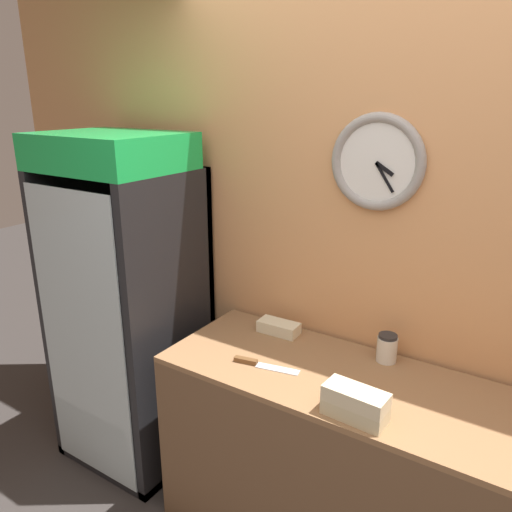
{
  "coord_description": "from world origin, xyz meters",
  "views": [
    {
      "loc": [
        0.5,
        -0.86,
        2.02
      ],
      "look_at": [
        -0.66,
        0.91,
        1.33
      ],
      "focal_mm": 35.0,
      "sensor_mm": 36.0,
      "label": 1
    }
  ],
  "objects_px": {
    "condiment_jar": "(387,348)",
    "sandwich_flat_left": "(279,327)",
    "beverage_cooler": "(133,288)",
    "chefs_knife": "(257,364)",
    "sandwich_stack_bottom": "(355,411)",
    "sandwich_stack_middle": "(356,397)"
  },
  "relations": [
    {
      "from": "condiment_jar",
      "to": "sandwich_flat_left",
      "type": "bearing_deg",
      "value": -177.19
    },
    {
      "from": "beverage_cooler",
      "to": "chefs_knife",
      "type": "distance_m",
      "value": 0.93
    },
    {
      "from": "condiment_jar",
      "to": "sandwich_stack_bottom",
      "type": "bearing_deg",
      "value": -84.82
    },
    {
      "from": "chefs_knife",
      "to": "condiment_jar",
      "type": "relative_size",
      "value": 2.34
    },
    {
      "from": "beverage_cooler",
      "to": "chefs_knife",
      "type": "relative_size",
      "value": 6.19
    },
    {
      "from": "sandwich_stack_middle",
      "to": "chefs_knife",
      "type": "xyz_separation_m",
      "value": [
        -0.5,
        0.12,
        -0.08
      ]
    },
    {
      "from": "sandwich_flat_left",
      "to": "chefs_knife",
      "type": "height_order",
      "value": "sandwich_flat_left"
    },
    {
      "from": "sandwich_stack_middle",
      "to": "sandwich_stack_bottom",
      "type": "bearing_deg",
      "value": 180.0
    },
    {
      "from": "sandwich_flat_left",
      "to": "condiment_jar",
      "type": "bearing_deg",
      "value": 2.81
    },
    {
      "from": "sandwich_stack_bottom",
      "to": "sandwich_flat_left",
      "type": "height_order",
      "value": "sandwich_stack_bottom"
    },
    {
      "from": "sandwich_stack_bottom",
      "to": "sandwich_flat_left",
      "type": "xyz_separation_m",
      "value": [
        -0.58,
        0.43,
        -0.0
      ]
    },
    {
      "from": "sandwich_stack_middle",
      "to": "condiment_jar",
      "type": "relative_size",
      "value": 1.88
    },
    {
      "from": "sandwich_flat_left",
      "to": "chefs_knife",
      "type": "relative_size",
      "value": 0.7
    },
    {
      "from": "sandwich_stack_bottom",
      "to": "condiment_jar",
      "type": "distance_m",
      "value": 0.46
    },
    {
      "from": "beverage_cooler",
      "to": "condiment_jar",
      "type": "height_order",
      "value": "beverage_cooler"
    },
    {
      "from": "sandwich_flat_left",
      "to": "condiment_jar",
      "type": "height_order",
      "value": "condiment_jar"
    },
    {
      "from": "beverage_cooler",
      "to": "sandwich_stack_bottom",
      "type": "height_order",
      "value": "beverage_cooler"
    },
    {
      "from": "sandwich_stack_middle",
      "to": "chefs_knife",
      "type": "height_order",
      "value": "sandwich_stack_middle"
    },
    {
      "from": "chefs_knife",
      "to": "beverage_cooler",
      "type": "bearing_deg",
      "value": 170.5
    },
    {
      "from": "sandwich_stack_bottom",
      "to": "sandwich_stack_middle",
      "type": "xyz_separation_m",
      "value": [
        0.0,
        0.0,
        0.06
      ]
    },
    {
      "from": "sandwich_stack_bottom",
      "to": "beverage_cooler",
      "type": "bearing_deg",
      "value": 169.25
    },
    {
      "from": "beverage_cooler",
      "to": "sandwich_stack_bottom",
      "type": "xyz_separation_m",
      "value": [
        1.41,
        -0.27,
        -0.08
      ]
    }
  ]
}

